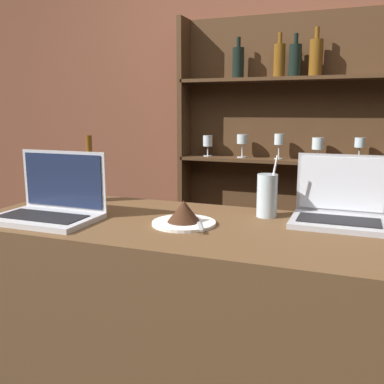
{
  "coord_description": "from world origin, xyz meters",
  "views": [
    {
      "loc": [
        0.44,
        -0.98,
        1.33
      ],
      "look_at": [
        -0.06,
        0.33,
        1.06
      ],
      "focal_mm": 40.0,
      "sensor_mm": 36.0,
      "label": 1
    }
  ],
  "objects": [
    {
      "name": "wine_bottle_amber",
      "position": [
        -0.57,
        0.49,
        1.07
      ],
      "size": [
        0.07,
        0.07,
        0.27
      ],
      "color": "brown",
      "rests_on": "bar_counter"
    },
    {
      "name": "water_glass",
      "position": [
        0.16,
        0.48,
        1.04
      ],
      "size": [
        0.07,
        0.07,
        0.22
      ],
      "color": "silver",
      "rests_on": "bar_counter"
    },
    {
      "name": "laptop_far",
      "position": [
        0.4,
        0.49,
        1.01
      ],
      "size": [
        0.3,
        0.23,
        0.22
      ],
      "color": "#ADADB2",
      "rests_on": "bar_counter"
    },
    {
      "name": "bar_counter",
      "position": [
        0.0,
        0.3,
        0.48
      ],
      "size": [
        1.62,
        0.6,
        0.96
      ],
      "color": "brown",
      "rests_on": "ground_plane"
    },
    {
      "name": "cake_plate",
      "position": [
        -0.07,
        0.28,
        0.99
      ],
      "size": [
        0.21,
        0.21,
        0.08
      ],
      "color": "white",
      "rests_on": "bar_counter"
    },
    {
      "name": "back_shelf",
      "position": [
        0.12,
        1.62,
        0.99
      ],
      "size": [
        1.46,
        0.18,
        1.88
      ],
      "color": "#472D19",
      "rests_on": "ground_plane"
    },
    {
      "name": "laptop_near",
      "position": [
        -0.53,
        0.19,
        1.01
      ],
      "size": [
        0.35,
        0.23,
        0.23
      ],
      "color": "silver",
      "rests_on": "bar_counter"
    },
    {
      "name": "back_wall",
      "position": [
        0.0,
        1.69,
        1.35
      ],
      "size": [
        7.0,
        0.06,
        2.7
      ],
      "color": "brown",
      "rests_on": "ground_plane"
    }
  ]
}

